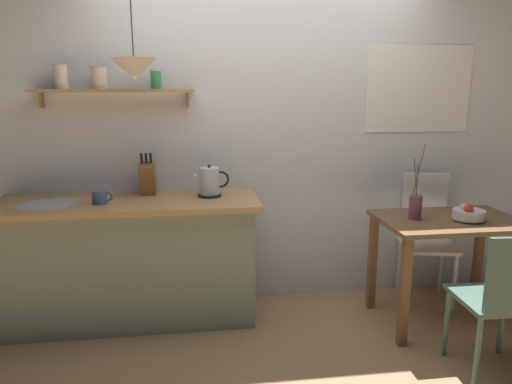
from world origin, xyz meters
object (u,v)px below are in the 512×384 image
at_px(twig_vase, 415,206).
at_px(pendant_lamp, 134,69).
at_px(coffee_mug_by_sink, 100,197).
at_px(dining_chair_near, 503,297).
at_px(dining_chair_far, 426,231).
at_px(fruit_bowl, 468,214).
at_px(knife_block, 147,178).
at_px(dining_table, 448,237).
at_px(electric_kettle, 210,182).

xyz_separation_m(twig_vase, pendant_lamp, (-1.88, 0.23, 0.93)).
bearing_deg(coffee_mug_by_sink, dining_chair_near, -21.98).
relative_size(dining_chair_near, pendant_lamp, 1.56).
height_order(dining_chair_far, pendant_lamp, pendant_lamp).
height_order(dining_chair_far, twig_vase, twig_vase).
relative_size(fruit_bowl, knife_block, 0.69).
bearing_deg(coffee_mug_by_sink, knife_block, 39.49).
height_order(dining_table, electric_kettle, electric_kettle).
relative_size(dining_chair_far, twig_vase, 1.91).
height_order(fruit_bowl, coffee_mug_by_sink, coffee_mug_by_sink).
distance_m(electric_kettle, knife_block, 0.46).
distance_m(dining_chair_near, knife_block, 2.43).
height_order(dining_chair_near, fruit_bowl, dining_chair_near).
distance_m(dining_chair_far, pendant_lamp, 2.53).
bearing_deg(electric_kettle, twig_vase, -13.55).
relative_size(dining_chair_near, twig_vase, 1.72).
relative_size(twig_vase, coffee_mug_by_sink, 3.88).
relative_size(dining_table, dining_chair_near, 1.07).
relative_size(dining_table, twig_vase, 1.84).
relative_size(dining_table, fruit_bowl, 4.51).
relative_size(electric_kettle, knife_block, 0.81).
bearing_deg(dining_chair_near, twig_vase, 104.97).
relative_size(dining_chair_near, coffee_mug_by_sink, 6.67).
distance_m(dining_chair_near, dining_chair_far, 1.15).
bearing_deg(fruit_bowl, dining_table, 144.11).
bearing_deg(electric_kettle, dining_chair_far, 2.35).
bearing_deg(dining_table, dining_chair_far, 81.97).
height_order(twig_vase, electric_kettle, twig_vase).
height_order(electric_kettle, pendant_lamp, pendant_lamp).
relative_size(twig_vase, electric_kettle, 2.09).
bearing_deg(fruit_bowl, electric_kettle, 166.11).
bearing_deg(knife_block, dining_chair_far, -1.24).
height_order(electric_kettle, knife_block, knife_block).
bearing_deg(dining_chair_far, dining_table, -98.03).
height_order(dining_table, twig_vase, twig_vase).
bearing_deg(knife_block, electric_kettle, -14.69).
distance_m(dining_table, dining_chair_near, 0.73).
bearing_deg(knife_block, coffee_mug_by_sink, -140.51).
xyz_separation_m(dining_chair_near, pendant_lamp, (-2.08, 0.96, 1.28)).
bearing_deg(fruit_bowl, coffee_mug_by_sink, 173.06).
bearing_deg(electric_kettle, dining_table, -12.41).
xyz_separation_m(electric_kettle, pendant_lamp, (-0.48, -0.11, 0.78)).
relative_size(dining_chair_near, dining_chair_far, 0.90).
distance_m(dining_table, dining_chair_far, 0.45).
bearing_deg(electric_kettle, dining_chair_near, -33.89).
distance_m(electric_kettle, pendant_lamp, 0.93).
bearing_deg(dining_chair_near, coffee_mug_by_sink, 158.02).
relative_size(dining_chair_far, electric_kettle, 3.98).
relative_size(electric_kettle, pendant_lamp, 0.44).
xyz_separation_m(fruit_bowl, electric_kettle, (-1.75, 0.43, 0.18)).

